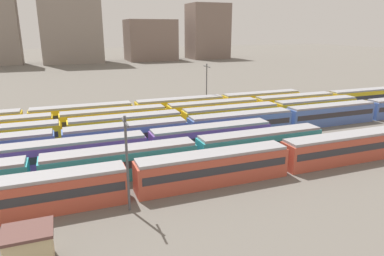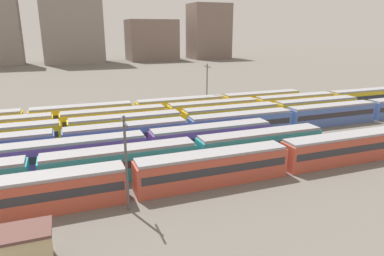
{
  "view_description": "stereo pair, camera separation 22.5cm",
  "coord_description": "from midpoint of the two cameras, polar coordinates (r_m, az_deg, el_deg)",
  "views": [
    {
      "loc": [
        5.55,
        -33.08,
        17.02
      ],
      "look_at": [
        24.21,
        15.6,
        2.04
      ],
      "focal_mm": 32.25,
      "sensor_mm": 36.0,
      "label": 1
    },
    {
      "loc": [
        5.76,
        -33.16,
        17.02
      ],
      "look_at": [
        24.21,
        15.6,
        2.04
      ],
      "focal_mm": 32.25,
      "sensor_mm": 36.0,
      "label": 2
    }
  ],
  "objects": [
    {
      "name": "catenary_pole_1",
      "position": [
        73.98,
        2.58,
        7.12
      ],
      "size": [
        0.24,
        3.2,
        10.07
      ],
      "color": "#4C4C51",
      "rests_on": "ground_plane"
    },
    {
      "name": "train_track_3",
      "position": [
        62.81,
        15.75,
        1.49
      ],
      "size": [
        112.5,
        3.06,
        3.75
      ],
      "color": "#4C70BC",
      "rests_on": "ground_plane"
    },
    {
      "name": "distant_building_3",
      "position": [
        201.21,
        -6.69,
        14.23
      ],
      "size": [
        26.71,
        20.68,
        22.12
      ],
      "primitive_type": "cube",
      "color": "#7A665B",
      "rests_on": "ground_plane"
    },
    {
      "name": "distant_building_4",
      "position": [
        212.46,
        2.81,
        15.66
      ],
      "size": [
        22.43,
        18.23,
        31.39
      ],
      "primitive_type": "cube",
      "color": "#7A665B",
      "rests_on": "ground_plane"
    },
    {
      "name": "train_track_0",
      "position": [
        49.89,
        23.89,
        -3.04
      ],
      "size": [
        93.6,
        3.06,
        3.75
      ],
      "color": "#BC4C38",
      "rests_on": "ground_plane"
    },
    {
      "name": "catenary_pole_0",
      "position": [
        32.97,
        -10.66,
        -5.11
      ],
      "size": [
        0.24,
        3.2,
        9.49
      ],
      "color": "#4C4C51",
      "rests_on": "ground_plane"
    },
    {
      "name": "train_track_6",
      "position": [
        67.25,
        -9.46,
        2.82
      ],
      "size": [
        74.7,
        3.06,
        3.75
      ],
      "color": "yellow",
      "rests_on": "ground_plane"
    },
    {
      "name": "train_track_4",
      "position": [
        59.0,
        -1.65,
        1.18
      ],
      "size": [
        74.7,
        3.06,
        3.75
      ],
      "color": "yellow",
      "rests_on": "ground_plane"
    },
    {
      "name": "signal_hut",
      "position": [
        29.45,
        -25.31,
        -17.38
      ],
      "size": [
        3.6,
        3.0,
        3.04
      ],
      "color": "#C6B284",
      "rests_on": "ground_plane"
    },
    {
      "name": "train_track_5",
      "position": [
        71.04,
        10.65,
        3.47
      ],
      "size": [
        112.5,
        3.06,
        3.75
      ],
      "color": "yellow",
      "rests_on": "ground_plane"
    },
    {
      "name": "distant_building_2",
      "position": [
        195.3,
        -19.4,
        17.79
      ],
      "size": [
        29.59,
        21.92,
        51.82
      ],
      "primitive_type": "cube",
      "color": "gray",
      "rests_on": "ground_plane"
    },
    {
      "name": "ground_plane",
      "position": [
        51.92,
        -25.81,
        -4.78
      ],
      "size": [
        600.0,
        600.0,
        0.0
      ],
      "primitive_type": "plane",
      "color": "#666059"
    },
    {
      "name": "train_track_1",
      "position": [
        41.59,
        -11.49,
        -5.62
      ],
      "size": [
        55.8,
        3.06,
        3.75
      ],
      "color": "teal",
      "rests_on": "ground_plane"
    },
    {
      "name": "train_track_2",
      "position": [
        46.08,
        -18.76,
        -4.01
      ],
      "size": [
        55.8,
        3.06,
        3.75
      ],
      "color": "#6B429E",
      "rests_on": "ground_plane"
    }
  ]
}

